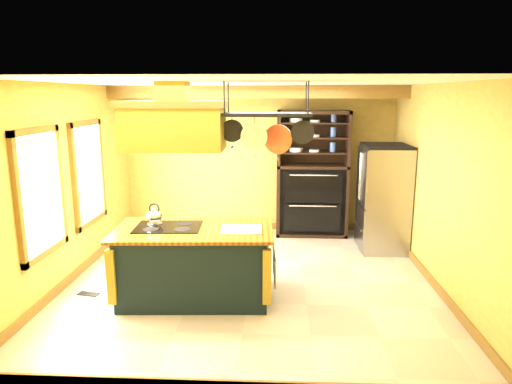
# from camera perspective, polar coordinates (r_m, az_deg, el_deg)

# --- Properties ---
(floor) EXTENTS (5.00, 5.00, 0.00)m
(floor) POSITION_cam_1_polar(r_m,az_deg,el_deg) (6.53, -0.67, -10.91)
(floor) COLOR beige
(floor) RESTS_ON ground
(ceiling) EXTENTS (5.00, 5.00, 0.00)m
(ceiling) POSITION_cam_1_polar(r_m,az_deg,el_deg) (6.01, -0.73, 13.50)
(ceiling) COLOR white
(ceiling) RESTS_ON wall_back
(wall_back) EXTENTS (5.00, 0.02, 2.70)m
(wall_back) POSITION_cam_1_polar(r_m,az_deg,el_deg) (8.59, 0.33, 4.05)
(wall_back) COLOR gold
(wall_back) RESTS_ON floor
(wall_front) EXTENTS (5.00, 0.02, 2.70)m
(wall_front) POSITION_cam_1_polar(r_m,az_deg,el_deg) (3.72, -3.10, -6.76)
(wall_front) COLOR gold
(wall_front) RESTS_ON floor
(wall_left) EXTENTS (0.02, 5.00, 2.70)m
(wall_left) POSITION_cam_1_polar(r_m,az_deg,el_deg) (6.76, -22.36, 0.94)
(wall_left) COLOR gold
(wall_left) RESTS_ON floor
(wall_right) EXTENTS (0.02, 5.00, 2.70)m
(wall_right) POSITION_cam_1_polar(r_m,az_deg,el_deg) (6.48, 21.96, 0.51)
(wall_right) COLOR gold
(wall_right) RESTS_ON floor
(ceiling_beam) EXTENTS (5.00, 0.15, 0.20)m
(ceiling_beam) POSITION_cam_1_polar(r_m,az_deg,el_deg) (7.71, 0.08, 12.37)
(ceiling_beam) COLOR olive
(ceiling_beam) RESTS_ON ceiling
(window_near) EXTENTS (0.06, 1.06, 1.56)m
(window_near) POSITION_cam_1_polar(r_m,az_deg,el_deg) (6.04, -25.27, -0.08)
(window_near) COLOR olive
(window_near) RESTS_ON wall_left
(window_far) EXTENTS (0.06, 1.06, 1.56)m
(window_far) POSITION_cam_1_polar(r_m,az_deg,el_deg) (7.28, -20.17, 2.24)
(window_far) COLOR olive
(window_far) RESTS_ON wall_left
(kitchen_island) EXTENTS (2.01, 1.19, 1.11)m
(kitchen_island) POSITION_cam_1_polar(r_m,az_deg,el_deg) (5.88, -7.68, -8.75)
(kitchen_island) COLOR black
(kitchen_island) RESTS_ON floor
(range_hood) EXTENTS (1.25, 0.71, 0.80)m
(range_hood) POSITION_cam_1_polar(r_m,az_deg,el_deg) (5.55, -10.23, 8.51)
(range_hood) COLOR gold
(range_hood) RESTS_ON ceiling
(pot_rack) EXTENTS (1.11, 0.52, 0.85)m
(pot_rack) POSITION_cam_1_polar(r_m,az_deg,el_deg) (5.42, 1.36, 8.71)
(pot_rack) COLOR black
(pot_rack) RESTS_ON ceiling
(refrigerator) EXTENTS (0.75, 0.88, 1.72)m
(refrigerator) POSITION_cam_1_polar(r_m,az_deg,el_deg) (7.84, 15.56, -1.00)
(refrigerator) COLOR #95979D
(refrigerator) RESTS_ON floor
(hutch) EXTENTS (1.29, 0.58, 2.28)m
(hutch) POSITION_cam_1_polar(r_m,az_deg,el_deg) (8.44, 6.97, 0.59)
(hutch) COLOR black
(hutch) RESTS_ON floor
(floor_register) EXTENTS (0.30, 0.16, 0.01)m
(floor_register) POSITION_cam_1_polar(r_m,az_deg,el_deg) (6.47, -20.19, -11.87)
(floor_register) COLOR black
(floor_register) RESTS_ON floor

